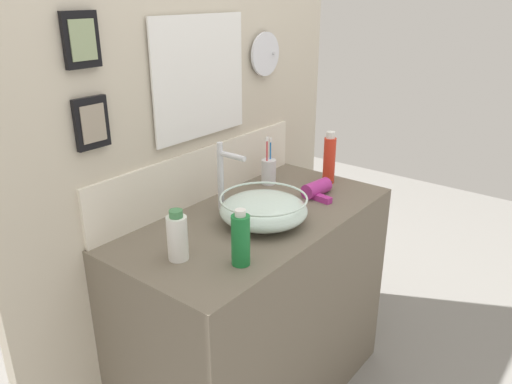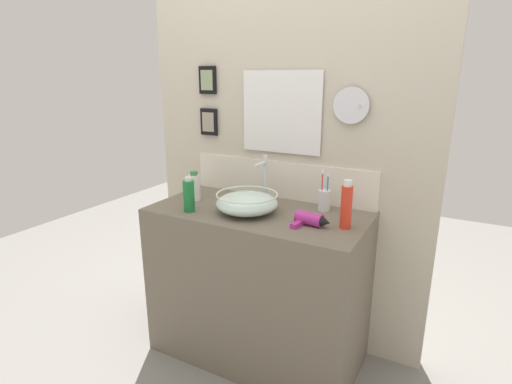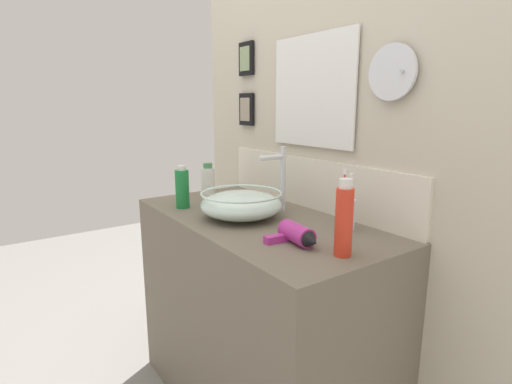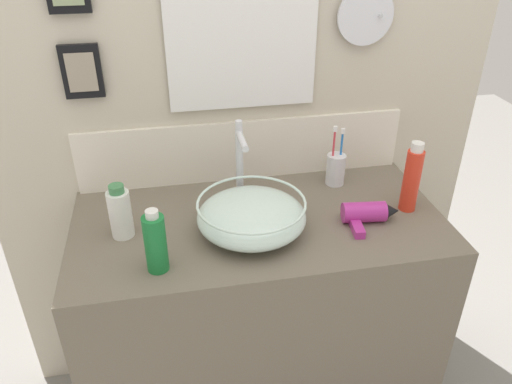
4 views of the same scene
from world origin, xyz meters
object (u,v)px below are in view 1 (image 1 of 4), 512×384
object	(u,v)px
spray_bottle	(177,236)
toothbrush_cup	(269,171)
faucet	(223,172)
lotion_bottle	(241,239)
soap_dispenser	(329,159)
hair_drier	(319,188)
glass_bowl_sink	(264,209)

from	to	relation	value
spray_bottle	toothbrush_cup	bearing A→B (deg)	13.63
toothbrush_cup	spray_bottle	bearing A→B (deg)	-166.37
faucet	lotion_bottle	world-z (taller)	faucet
soap_dispenser	toothbrush_cup	bearing A→B (deg)	130.86
toothbrush_cup	lotion_bottle	distance (m)	0.70
faucet	hair_drier	distance (m)	0.43
glass_bowl_sink	spray_bottle	world-z (taller)	spray_bottle
toothbrush_cup	spray_bottle	world-z (taller)	toothbrush_cup
faucet	glass_bowl_sink	bearing A→B (deg)	-90.00
spray_bottle	glass_bowl_sink	bearing A→B (deg)	-8.53
faucet	hair_drier	xyz separation A→B (m)	(0.35, -0.21, -0.12)
soap_dispenser	lotion_bottle	bearing A→B (deg)	-169.13
spray_bottle	faucet	bearing A→B (deg)	19.92
lotion_bottle	hair_drier	bearing A→B (deg)	9.40
lotion_bottle	soap_dispenser	size ratio (longest dim) A/B	0.80
glass_bowl_sink	hair_drier	bearing A→B (deg)	-2.86
toothbrush_cup	soap_dispenser	bearing A→B (deg)	-49.14
hair_drier	spray_bottle	bearing A→B (deg)	174.23
hair_drier	lotion_bottle	size ratio (longest dim) A/B	0.97
toothbrush_cup	lotion_bottle	world-z (taller)	toothbrush_cup
glass_bowl_sink	toothbrush_cup	size ratio (longest dim) A/B	1.49
spray_bottle	lotion_bottle	bearing A→B (deg)	-61.63
glass_bowl_sink	faucet	size ratio (longest dim) A/B	1.19
glass_bowl_sink	soap_dispenser	distance (m)	0.50
hair_drier	toothbrush_cup	bearing A→B (deg)	95.15
soap_dispenser	glass_bowl_sink	bearing A→B (deg)	-176.87
spray_bottle	soap_dispenser	bearing A→B (deg)	-1.83
glass_bowl_sink	faucet	distance (m)	0.21
glass_bowl_sink	toothbrush_cup	distance (m)	0.40
lotion_bottle	spray_bottle	distance (m)	0.20
hair_drier	lotion_bottle	xyz separation A→B (m)	(-0.63, -0.10, 0.06)
faucet	soap_dispenser	distance (m)	0.53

